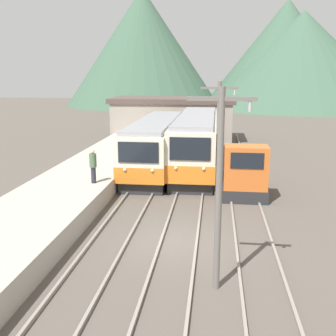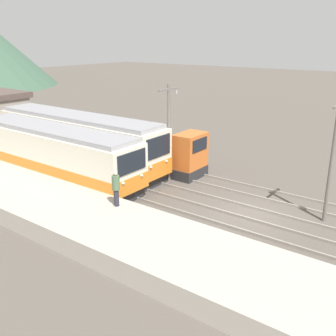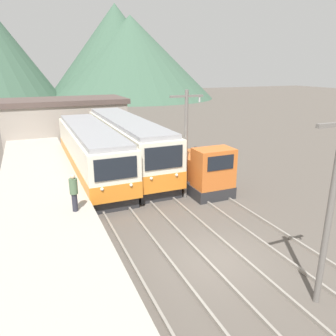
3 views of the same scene
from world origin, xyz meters
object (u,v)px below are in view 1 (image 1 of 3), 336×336
(catenary_mast_mid, at_px, (218,135))
(person_on_platform, at_px, (93,165))
(catenary_mast_near, at_px, (219,183))
(commuter_train_left, at_px, (157,146))
(shunting_locomotive, at_px, (244,173))
(commuter_train_center, at_px, (196,143))

(catenary_mast_mid, relative_size, person_on_platform, 3.46)
(catenary_mast_near, bearing_deg, catenary_mast_mid, 90.00)
(commuter_train_left, distance_m, catenary_mast_near, 16.70)
(catenary_mast_mid, bearing_deg, shunting_locomotive, 24.23)
(commuter_train_left, xyz_separation_m, person_on_platform, (-2.26, -7.74, 0.31))
(catenary_mast_near, xyz_separation_m, person_on_platform, (-6.57, 8.29, -1.48))
(shunting_locomotive, distance_m, person_on_platform, 8.42)
(commuter_train_left, bearing_deg, catenary_mast_near, -74.96)
(catenary_mast_mid, bearing_deg, person_on_platform, -166.14)
(commuter_train_center, xyz_separation_m, catenary_mast_near, (1.51, -16.86, 1.68))
(commuter_train_center, height_order, catenary_mast_near, catenary_mast_near)
(shunting_locomotive, height_order, person_on_platform, shunting_locomotive)
(commuter_train_left, relative_size, catenary_mast_mid, 2.17)
(commuter_train_center, distance_m, catenary_mast_mid, 7.31)
(commuter_train_center, bearing_deg, catenary_mast_mid, -77.75)
(commuter_train_center, distance_m, person_on_platform, 9.96)
(commuter_train_left, distance_m, catenary_mast_mid, 7.70)
(commuter_train_center, xyz_separation_m, person_on_platform, (-5.06, -8.57, 0.20))
(catenary_mast_near, bearing_deg, commuter_train_left, 105.04)
(shunting_locomotive, xyz_separation_m, catenary_mast_mid, (-1.49, -0.67, 2.26))
(commuter_train_left, xyz_separation_m, commuter_train_center, (2.80, 0.83, 0.12))
(commuter_train_left, distance_m, person_on_platform, 8.07)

